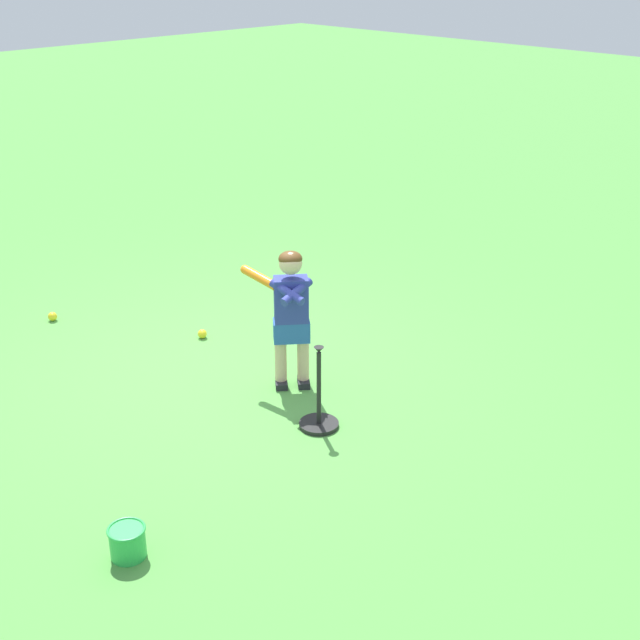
{
  "coord_description": "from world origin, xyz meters",
  "views": [
    {
      "loc": [
        4.82,
        -3.73,
        3.18
      ],
      "look_at": [
        0.53,
        0.56,
        0.45
      ],
      "focal_mm": 48.64,
      "sensor_mm": 36.0,
      "label": 1
    }
  ],
  "objects_px": {
    "child_batter": "(290,307)",
    "play_ball_near_batter": "(202,334)",
    "batting_tee": "(319,413)",
    "play_ball_center_lawn": "(53,316)",
    "toy_bucket": "(127,541)"
  },
  "relations": [
    {
      "from": "child_batter",
      "to": "play_ball_near_batter",
      "type": "relative_size",
      "value": 13.83
    },
    {
      "from": "batting_tee",
      "to": "child_batter",
      "type": "bearing_deg",
      "value": 154.66
    },
    {
      "from": "child_batter",
      "to": "play_ball_center_lawn",
      "type": "height_order",
      "value": "child_batter"
    },
    {
      "from": "play_ball_near_batter",
      "to": "toy_bucket",
      "type": "bearing_deg",
      "value": -46.12
    },
    {
      "from": "play_ball_near_batter",
      "to": "batting_tee",
      "type": "height_order",
      "value": "batting_tee"
    },
    {
      "from": "child_batter",
      "to": "play_ball_near_batter",
      "type": "height_order",
      "value": "child_batter"
    },
    {
      "from": "child_batter",
      "to": "batting_tee",
      "type": "relative_size",
      "value": 1.74
    },
    {
      "from": "batting_tee",
      "to": "toy_bucket",
      "type": "height_order",
      "value": "batting_tee"
    },
    {
      "from": "play_ball_center_lawn",
      "to": "play_ball_near_batter",
      "type": "xyz_separation_m",
      "value": [
        1.23,
        0.72,
        -0.0
      ]
    },
    {
      "from": "play_ball_center_lawn",
      "to": "toy_bucket",
      "type": "distance_m",
      "value": 3.45
    },
    {
      "from": "play_ball_near_batter",
      "to": "toy_bucket",
      "type": "height_order",
      "value": "toy_bucket"
    },
    {
      "from": "play_ball_near_batter",
      "to": "batting_tee",
      "type": "relative_size",
      "value": 0.13
    },
    {
      "from": "play_ball_near_batter",
      "to": "batting_tee",
      "type": "xyz_separation_m",
      "value": [
        1.73,
        -0.31,
        0.07
      ]
    },
    {
      "from": "batting_tee",
      "to": "play_ball_near_batter",
      "type": "bearing_deg",
      "value": 169.71
    },
    {
      "from": "batting_tee",
      "to": "toy_bucket",
      "type": "distance_m",
      "value": 1.74
    }
  ]
}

